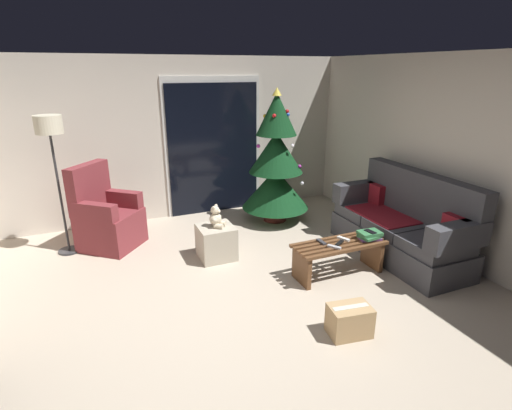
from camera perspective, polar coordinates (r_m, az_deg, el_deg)
The scene contains 19 objects.
ground_plane at distance 4.12m, azimuth -1.29°, elevation -14.97°, with size 7.00×7.00×0.00m, color #B2A38E.
wall_back at distance 6.45m, azimuth -11.80°, elevation 9.23°, with size 5.72×0.12×2.50m, color beige.
wall_right at distance 5.31m, azimuth 28.63°, elevation 5.25°, with size 0.12×6.00×2.50m, color beige.
patio_door_frame at distance 6.56m, azimuth -6.12°, elevation 8.36°, with size 1.60×0.02×2.20m, color silver.
patio_door_glass at distance 6.55m, azimuth -6.06°, elevation 7.90°, with size 1.50×0.02×2.10m, color black.
couch at distance 5.41m, azimuth 20.36°, elevation -2.83°, with size 0.81×1.95×1.08m.
coffee_table at distance 4.74m, azimuth 11.81°, elevation -6.85°, with size 1.10×0.40×0.41m.
remote_silver at distance 4.54m, azimuth 11.18°, elevation -5.94°, with size 0.04×0.16×0.02m, color #ADADB2.
remote_black at distance 4.64m, azimuth 11.91°, elevation -5.39°, with size 0.04×0.16×0.02m, color black.
remote_graphite at distance 4.64m, azimuth 9.38°, elevation -5.25°, with size 0.04×0.16×0.02m, color #333338.
remote_white at distance 4.77m, azimuth 12.48°, elevation -4.75°, with size 0.04×0.16×0.02m, color silver.
book_stack at distance 4.84m, azimuth 16.03°, elevation -4.21°, with size 0.27×0.22×0.09m.
cell_phone at distance 4.82m, azimuth 16.13°, elevation -3.68°, with size 0.07×0.14×0.01m, color black.
christmas_tree at distance 6.12m, azimuth 2.86°, elevation 5.83°, with size 1.05×1.05×2.05m.
armchair at distance 5.69m, azimuth -20.70°, elevation -1.79°, with size 0.97×0.97×1.13m.
floor_lamp at distance 5.45m, azimuth -27.45°, elevation 8.49°, with size 0.32×0.32×1.78m.
ottoman at distance 5.09m, azimuth -5.75°, elevation -5.33°, with size 0.44×0.44×0.43m, color #B2A893.
teddy_bear_cream at distance 4.96m, azimuth -5.76°, elevation -1.82°, with size 0.22×0.21×0.29m.
cardboard_box_taped_mid_floor at distance 3.84m, azimuth 13.31°, elevation -15.87°, with size 0.41×0.31×0.29m.
Camera 1 is at (-1.27, -3.17, 2.31)m, focal length 27.80 mm.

